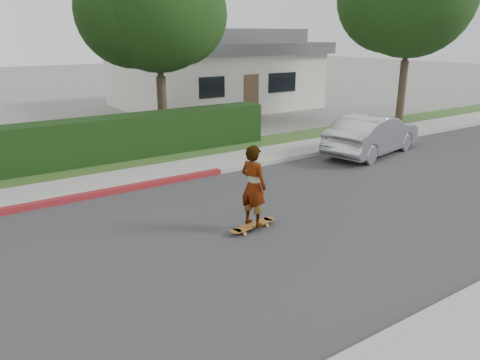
{
  "coord_description": "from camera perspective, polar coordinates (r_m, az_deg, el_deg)",
  "views": [
    {
      "loc": [
        -6.07,
        -7.45,
        4.04
      ],
      "look_at": [
        -0.62,
        0.58,
        1.0
      ],
      "focal_mm": 35.0,
      "sensor_mm": 36.0,
      "label": 1
    }
  ],
  "objects": [
    {
      "name": "ground",
      "position": [
        10.43,
        4.65,
        -5.47
      ],
      "size": [
        120.0,
        120.0,
        0.0
      ],
      "primitive_type": "plane",
      "color": "slate",
      "rests_on": "ground"
    },
    {
      "name": "road",
      "position": [
        10.43,
        4.65,
        -5.45
      ],
      "size": [
        60.0,
        8.0,
        0.01
      ],
      "primitive_type": "cube",
      "color": "#2D2D30",
      "rests_on": "ground"
    },
    {
      "name": "curb_near",
      "position": [
        7.99,
        23.92,
        -14.03
      ],
      "size": [
        60.0,
        0.2,
        0.15
      ],
      "primitive_type": "cube",
      "color": "#9E9E99",
      "rests_on": "ground"
    },
    {
      "name": "curb_far",
      "position": [
        13.64,
        -6.15,
        0.38
      ],
      "size": [
        60.0,
        0.2,
        0.15
      ],
      "primitive_type": "cube",
      "color": "#9E9E99",
      "rests_on": "ground"
    },
    {
      "name": "curb_red_section",
      "position": [
        12.26,
        -27.23,
        -3.49
      ],
      "size": [
        12.0,
        0.21,
        0.15
      ],
      "primitive_type": "cube",
      "color": "maroon",
      "rests_on": "ground"
    },
    {
      "name": "sidewalk_far",
      "position": [
        14.41,
        -7.84,
        1.19
      ],
      "size": [
        60.0,
        1.6,
        0.12
      ],
      "primitive_type": "cube",
      "color": "gray",
      "rests_on": "ground"
    },
    {
      "name": "planting_strip",
      "position": [
        15.82,
        -10.45,
        2.49
      ],
      "size": [
        60.0,
        1.6,
        0.1
      ],
      "primitive_type": "cube",
      "color": "#2D4C1E",
      "rests_on": "ground"
    },
    {
      "name": "hedge",
      "position": [
        15.33,
        -21.82,
        3.74
      ],
      "size": [
        15.0,
        1.0,
        1.5
      ],
      "primitive_type": "cube",
      "color": "black",
      "rests_on": "ground"
    },
    {
      "name": "tree_center",
      "position": [
        18.3,
        -10.34,
        19.84
      ],
      "size": [
        5.66,
        4.84,
        7.44
      ],
      "color": "#33261C",
      "rests_on": "ground"
    },
    {
      "name": "house",
      "position": [
        27.42,
        -3.27,
        13.3
      ],
      "size": [
        10.6,
        8.6,
        4.3
      ],
      "color": "beige",
      "rests_on": "ground"
    },
    {
      "name": "skateboard",
      "position": [
        10.1,
        1.6,
        -5.53
      ],
      "size": [
        1.27,
        0.42,
        0.12
      ],
      "rotation": [
        0.0,
        0.0,
        0.14
      ],
      "color": "gold",
      "rests_on": "ground"
    },
    {
      "name": "skateboarder",
      "position": [
        9.79,
        1.64,
        -0.72
      ],
      "size": [
        0.56,
        0.72,
        1.75
      ],
      "primitive_type": "imported",
      "rotation": [
        0.0,
        0.0,
        1.82
      ],
      "color": "white",
      "rests_on": "skateboard"
    },
    {
      "name": "car_silver",
      "position": [
        16.94,
        15.86,
        5.38
      ],
      "size": [
        4.52,
        2.4,
        1.42
      ],
      "primitive_type": "imported",
      "rotation": [
        0.0,
        0.0,
        1.79
      ],
      "color": "#B7B8BE",
      "rests_on": "ground"
    }
  ]
}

